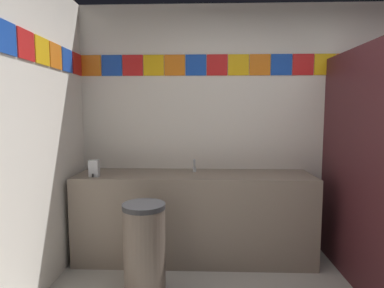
# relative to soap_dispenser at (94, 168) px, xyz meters

# --- Properties ---
(wall_back) EXTENTS (4.20, 0.09, 2.58)m
(wall_back) POSITION_rel_soap_dispenser_xyz_m (1.84, 0.49, 0.35)
(wall_back) COLOR silver
(wall_back) RESTS_ON ground_plane
(vanity_counter) EXTENTS (2.31, 0.57, 0.86)m
(vanity_counter) POSITION_rel_soap_dispenser_xyz_m (0.94, 0.16, -0.50)
(vanity_counter) COLOR gray
(vanity_counter) RESTS_ON ground_plane
(faucet_center) EXTENTS (0.04, 0.10, 0.14)m
(faucet_center) POSITION_rel_soap_dispenser_xyz_m (0.94, 0.25, -0.03)
(faucet_center) COLOR silver
(faucet_center) RESTS_ON vanity_counter
(soap_dispenser) EXTENTS (0.09, 0.09, 0.16)m
(soap_dispenser) POSITION_rel_soap_dispenser_xyz_m (0.00, 0.00, 0.00)
(soap_dispenser) COLOR #B7BABF
(soap_dispenser) RESTS_ON vanity_counter
(trash_bin) EXTENTS (0.34, 0.34, 0.75)m
(trash_bin) POSITION_rel_soap_dispenser_xyz_m (0.56, -0.48, -0.57)
(trash_bin) COLOR brown
(trash_bin) RESTS_ON ground_plane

